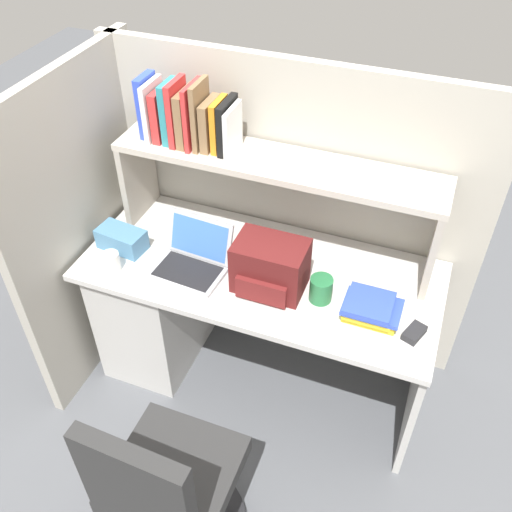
% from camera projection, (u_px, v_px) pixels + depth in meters
% --- Properties ---
extents(ground_plane, '(8.00, 8.00, 0.00)m').
position_uv_depth(ground_plane, '(259.00, 370.00, 3.00)').
color(ground_plane, '#595B60').
extents(desk, '(1.60, 0.70, 0.73)m').
position_uv_depth(desk, '(187.00, 298.00, 2.84)').
color(desk, silver).
rests_on(desk, ground_plane).
extents(cubicle_partition_rear, '(1.84, 0.05, 1.55)m').
position_uv_depth(cubicle_partition_rear, '(287.00, 213.00, 2.76)').
color(cubicle_partition_rear, '#B2ADA0').
rests_on(cubicle_partition_rear, ground_plane).
extents(cubicle_partition_left, '(0.05, 1.06, 1.55)m').
position_uv_depth(cubicle_partition_left, '(89.00, 226.00, 2.68)').
color(cubicle_partition_left, '#B2ADA0').
rests_on(cubicle_partition_left, ground_plane).
extents(overhead_hutch, '(1.44, 0.28, 0.45)m').
position_uv_depth(overhead_hutch, '(277.00, 180.00, 2.43)').
color(overhead_hutch, '#B3A99C').
rests_on(overhead_hutch, desk).
extents(reference_books_on_shelf, '(0.43, 0.19, 0.29)m').
position_uv_depth(reference_books_on_shelf, '(187.00, 116.00, 2.39)').
color(reference_books_on_shelf, blue).
rests_on(reference_books_on_shelf, overhead_hutch).
extents(laptop, '(0.33, 0.28, 0.22)m').
position_uv_depth(laptop, '(193.00, 259.00, 2.50)').
color(laptop, '#B7BABF').
rests_on(laptop, desk).
extents(backpack, '(0.30, 0.22, 0.23)m').
position_uv_depth(backpack, '(270.00, 267.00, 2.36)').
color(backpack, '#591919').
rests_on(backpack, desk).
extents(computer_mouse, '(0.09, 0.12, 0.03)m').
position_uv_depth(computer_mouse, '(414.00, 333.00, 2.22)').
color(computer_mouse, '#262628').
rests_on(computer_mouse, desk).
extents(paper_cup, '(0.08, 0.08, 0.09)m').
position_uv_depth(paper_cup, '(111.00, 262.00, 2.49)').
color(paper_cup, white).
rests_on(paper_cup, desk).
extents(tissue_box, '(0.23, 0.15, 0.10)m').
position_uv_depth(tissue_box, '(122.00, 239.00, 2.60)').
color(tissue_box, teal).
rests_on(tissue_box, desk).
extents(snack_canister, '(0.10, 0.10, 0.11)m').
position_uv_depth(snack_canister, '(321.00, 289.00, 2.34)').
color(snack_canister, '#26723F').
rests_on(snack_canister, desk).
extents(desk_book_stack, '(0.23, 0.19, 0.10)m').
position_uv_depth(desk_book_stack, '(371.00, 309.00, 2.27)').
color(desk_book_stack, yellow).
rests_on(desk_book_stack, desk).
extents(office_chair, '(0.52, 0.52, 0.93)m').
position_uv_depth(office_chair, '(169.00, 494.00, 2.09)').
color(office_chair, black).
rests_on(office_chair, ground_plane).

